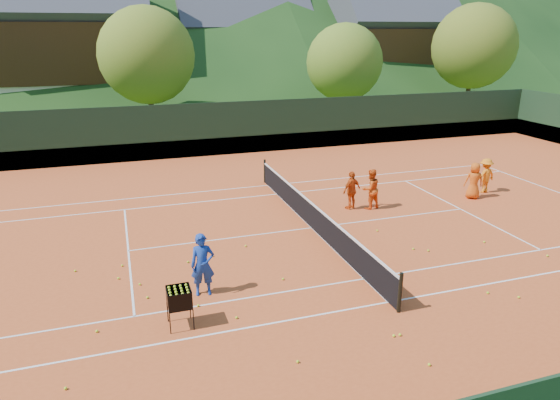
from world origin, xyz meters
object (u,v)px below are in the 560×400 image
object	(u,v)px
student_b	(352,190)
student_a	(371,189)
student_c	(474,181)
chalet_left	(61,45)
chalet_right	(389,46)
student_d	(485,176)
chalet_mid	(242,50)
tennis_net	(312,215)
coach	(203,265)
ball_hopper	(179,298)

from	to	relation	value
student_b	student_a	bearing A→B (deg)	143.09
student_c	chalet_left	distance (m)	34.32
student_a	chalet_right	xyz separation A→B (m)	(17.02, 28.76, 4.43)
student_d	chalet_mid	bearing A→B (deg)	-92.36
tennis_net	chalet_right	world-z (taller)	chalet_right
chalet_mid	student_c	bearing A→B (deg)	-87.00
student_a	tennis_net	world-z (taller)	student_a
student_a	tennis_net	bearing A→B (deg)	11.50
student_a	chalet_mid	world-z (taller)	chalet_mid
chalet_right	chalet_left	bearing A→B (deg)	-180.00
student_b	chalet_mid	xyz separation A→B (m)	(3.75, 32.56, 4.20)
student_a	student_c	distance (m)	4.75
coach	tennis_net	size ratio (longest dim) A/B	0.14
ball_hopper	chalet_right	world-z (taller)	chalet_right
student_b	coach	bearing A→B (deg)	14.62
student_a	ball_hopper	bearing A→B (deg)	25.30
student_a	chalet_mid	distance (m)	33.16
student_c	chalet_left	xyz separation A→B (m)	(-17.73, 28.98, 4.85)
chalet_left	chalet_mid	distance (m)	16.51
ball_hopper	tennis_net	bearing A→B (deg)	42.45
student_c	chalet_right	bearing A→B (deg)	-91.14
student_a	student_c	xyz separation A→B (m)	(4.75, -0.22, -0.03)
student_a	student_b	bearing A→B (deg)	-26.40
coach	ball_hopper	size ratio (longest dim) A/B	1.74
student_b	tennis_net	xyz separation A→B (m)	(-2.25, -1.44, -0.27)
chalet_mid	student_d	bearing A→B (deg)	-85.17
tennis_net	coach	bearing A→B (deg)	-142.15
chalet_left	chalet_right	world-z (taller)	chalet_left
chalet_mid	chalet_right	bearing A→B (deg)	-15.95
coach	student_d	bearing A→B (deg)	27.92
student_c	tennis_net	distance (m)	7.80
student_b	ball_hopper	distance (m)	9.88
student_b	tennis_net	world-z (taller)	student_b
student_b	student_d	bearing A→B (deg)	159.40
coach	student_d	world-z (taller)	coach
chalet_mid	student_a	bearing A→B (deg)	-95.27
chalet_left	chalet_mid	xyz separation A→B (m)	(16.00, 4.00, -0.66)
student_b	chalet_left	xyz separation A→B (m)	(-12.25, 28.56, 4.85)
student_d	chalet_left	size ratio (longest dim) A/B	0.11
ball_hopper	chalet_right	bearing A→B (deg)	54.01
chalet_left	chalet_right	bearing A→B (deg)	0.00
student_a	student_c	world-z (taller)	student_a
student_d	chalet_right	size ratio (longest dim) A/B	0.13
coach	student_d	size ratio (longest dim) A/B	1.14
student_d	chalet_right	world-z (taller)	chalet_right
coach	chalet_mid	size ratio (longest dim) A/B	0.14
chalet_right	tennis_net	bearing A→B (deg)	-123.69
tennis_net	student_c	bearing A→B (deg)	7.50
tennis_net	ball_hopper	xyz separation A→B (m)	(-5.34, -4.89, 0.25)
student_c	coach	bearing A→B (deg)	42.14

